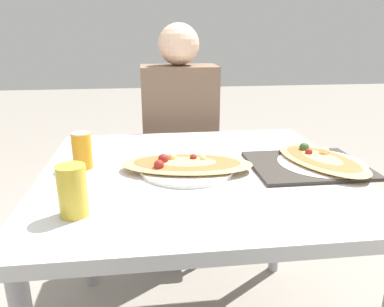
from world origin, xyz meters
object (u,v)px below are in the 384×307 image
object	(u,v)px
chair_far_seated	(178,156)
drink_glass	(72,191)
soda_can	(82,151)
pizza_second	(321,161)
person_seated	(180,126)
pizza_main	(186,165)
dining_table	(197,190)

from	to	relation	value
chair_far_seated	drink_glass	distance (m)	1.20
chair_far_seated	soda_can	bearing A→B (deg)	62.48
soda_can	pizza_second	world-z (taller)	soda_can
person_seated	pizza_second	size ratio (longest dim) A/B	2.88
chair_far_seated	pizza_main	size ratio (longest dim) A/B	1.97
pizza_second	soda_can	bearing A→B (deg)	174.22
dining_table	chair_far_seated	xyz separation A→B (m)	(0.01, 0.82, -0.15)
dining_table	pizza_second	xyz separation A→B (m)	(0.44, -0.01, 0.09)
person_seated	drink_glass	size ratio (longest dim) A/B	9.12
dining_table	chair_far_seated	distance (m)	0.84
soda_can	pizza_second	bearing A→B (deg)	-5.78
dining_table	person_seated	xyz separation A→B (m)	(0.01, 0.71, 0.05)
soda_can	pizza_second	xyz separation A→B (m)	(0.82, -0.08, -0.04)
soda_can	chair_far_seated	bearing A→B (deg)	62.48
dining_table	pizza_main	world-z (taller)	pizza_main
pizza_main	soda_can	world-z (taller)	soda_can
person_seated	pizza_second	xyz separation A→B (m)	(0.43, -0.72, 0.04)
pizza_second	chair_far_seated	bearing A→B (deg)	117.21
person_seated	soda_can	size ratio (longest dim) A/B	9.85
person_seated	soda_can	xyz separation A→B (m)	(-0.39, -0.64, 0.08)
chair_far_seated	drink_glass	world-z (taller)	chair_far_seated
chair_far_seated	pizza_second	size ratio (longest dim) A/B	2.15
person_seated	soda_can	bearing A→B (deg)	58.39
person_seated	soda_can	world-z (taller)	person_seated
pizza_main	soda_can	distance (m)	0.36
chair_far_seated	soda_can	world-z (taller)	chair_far_seated
dining_table	drink_glass	size ratio (longest dim) A/B	7.69
dining_table	person_seated	distance (m)	0.71
soda_can	drink_glass	size ratio (longest dim) A/B	0.93
chair_far_seated	soda_can	size ratio (longest dim) A/B	7.37
chair_far_seated	pizza_second	bearing A→B (deg)	117.21
drink_glass	pizza_second	distance (m)	0.84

